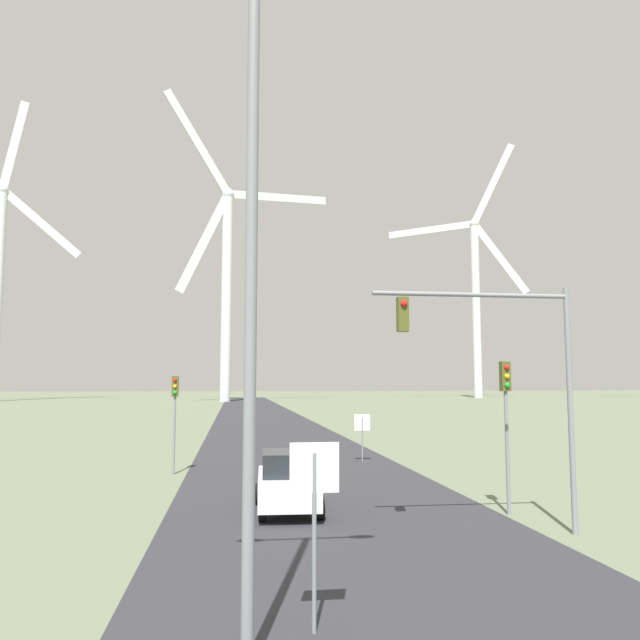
{
  "coord_description": "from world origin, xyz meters",
  "views": [
    {
      "loc": [
        -3.01,
        -1.19,
        3.93
      ],
      "look_at": [
        0.0,
        20.78,
        6.16
      ],
      "focal_mm": 35.0,
      "sensor_mm": 36.0,
      "label": 1
    }
  ],
  "objects_px": {
    "stop_sign_far": "(362,429)",
    "traffic_light_mast_overhead": "(503,354)",
    "wind_turbine_center": "(227,268)",
    "traffic_light_post_near_left": "(175,402)",
    "stop_sign_near": "(314,498)",
    "car_approaching": "(288,481)",
    "streetlamp": "(252,204)",
    "wind_turbine_right": "(476,287)",
    "traffic_light_post_near_right": "(506,403)"
  },
  "relations": [
    {
      "from": "stop_sign_far",
      "to": "traffic_light_mast_overhead",
      "type": "distance_m",
      "value": 15.78
    },
    {
      "from": "stop_sign_far",
      "to": "wind_turbine_center",
      "type": "xyz_separation_m",
      "value": [
        -8.31,
        102.2,
        26.86
      ]
    },
    {
      "from": "traffic_light_post_near_left",
      "to": "traffic_light_mast_overhead",
      "type": "bearing_deg",
      "value": -52.29
    },
    {
      "from": "stop_sign_near",
      "to": "stop_sign_far",
      "type": "distance_m",
      "value": 21.51
    },
    {
      "from": "traffic_light_mast_overhead",
      "to": "car_approaching",
      "type": "xyz_separation_m",
      "value": [
        -5.33,
        3.89,
        -3.76
      ]
    },
    {
      "from": "traffic_light_post_near_left",
      "to": "car_approaching",
      "type": "xyz_separation_m",
      "value": [
        4.23,
        -8.47,
        -2.17
      ]
    },
    {
      "from": "stop_sign_near",
      "to": "traffic_light_mast_overhead",
      "type": "relative_size",
      "value": 0.46
    },
    {
      "from": "streetlamp",
      "to": "traffic_light_post_near_left",
      "type": "xyz_separation_m",
      "value": [
        -2.78,
        18.92,
        -3.46
      ]
    },
    {
      "from": "traffic_light_mast_overhead",
      "to": "car_approaching",
      "type": "bearing_deg",
      "value": 143.89
    },
    {
      "from": "streetlamp",
      "to": "wind_turbine_right",
      "type": "xyz_separation_m",
      "value": [
        63.28,
        148.22,
        22.77
      ]
    },
    {
      "from": "traffic_light_post_near_right",
      "to": "traffic_light_mast_overhead",
      "type": "bearing_deg",
      "value": -115.14
    },
    {
      "from": "traffic_light_post_near_left",
      "to": "wind_turbine_right",
      "type": "distance_m",
      "value": 147.55
    },
    {
      "from": "streetlamp",
      "to": "car_approaching",
      "type": "distance_m",
      "value": 11.96
    },
    {
      "from": "traffic_light_post_near_right",
      "to": "streetlamp",
      "type": "bearing_deg",
      "value": -131.2
    },
    {
      "from": "traffic_light_post_near_left",
      "to": "traffic_light_post_near_right",
      "type": "height_order",
      "value": "traffic_light_post_near_right"
    },
    {
      "from": "car_approaching",
      "to": "stop_sign_far",
      "type": "bearing_deg",
      "value": 67.81
    },
    {
      "from": "streetlamp",
      "to": "stop_sign_far",
      "type": "xyz_separation_m",
      "value": [
        6.17,
        22.04,
        -4.91
      ]
    },
    {
      "from": "car_approaching",
      "to": "wind_turbine_center",
      "type": "relative_size",
      "value": 0.06
    },
    {
      "from": "car_approaching",
      "to": "traffic_light_post_near_right",
      "type": "bearing_deg",
      "value": -11.65
    },
    {
      "from": "traffic_light_mast_overhead",
      "to": "streetlamp",
      "type": "bearing_deg",
      "value": -135.92
    },
    {
      "from": "stop_sign_far",
      "to": "traffic_light_post_near_right",
      "type": "bearing_deg",
      "value": -82.11
    },
    {
      "from": "traffic_light_post_near_left",
      "to": "traffic_light_post_near_right",
      "type": "bearing_deg",
      "value": -42.41
    },
    {
      "from": "stop_sign_far",
      "to": "traffic_light_mast_overhead",
      "type": "xyz_separation_m",
      "value": [
        0.6,
        -15.48,
        3.03
      ]
    },
    {
      "from": "stop_sign_near",
      "to": "traffic_light_post_near_left",
      "type": "height_order",
      "value": "traffic_light_post_near_left"
    },
    {
      "from": "car_approaching",
      "to": "stop_sign_near",
      "type": "bearing_deg",
      "value": -92.27
    },
    {
      "from": "stop_sign_far",
      "to": "traffic_light_post_near_left",
      "type": "distance_m",
      "value": 9.59
    },
    {
      "from": "stop_sign_near",
      "to": "streetlamp",
      "type": "bearing_deg",
      "value": -133.32
    },
    {
      "from": "stop_sign_far",
      "to": "wind_turbine_center",
      "type": "relative_size",
      "value": 0.04
    },
    {
      "from": "traffic_light_post_near_left",
      "to": "traffic_light_mast_overhead",
      "type": "relative_size",
      "value": 0.65
    },
    {
      "from": "traffic_light_post_near_right",
      "to": "car_approaching",
      "type": "distance_m",
      "value": 7.08
    },
    {
      "from": "traffic_light_post_near_right",
      "to": "wind_turbine_right",
      "type": "height_order",
      "value": "wind_turbine_right"
    },
    {
      "from": "stop_sign_far",
      "to": "streetlamp",
      "type": "bearing_deg",
      "value": -105.65
    },
    {
      "from": "traffic_light_mast_overhead",
      "to": "wind_turbine_center",
      "type": "distance_m",
      "value": 120.4
    },
    {
      "from": "streetlamp",
      "to": "stop_sign_near",
      "type": "bearing_deg",
      "value": 46.68
    },
    {
      "from": "car_approaching",
      "to": "wind_turbine_center",
      "type": "distance_m",
      "value": 117.14
    },
    {
      "from": "traffic_light_post_near_right",
      "to": "stop_sign_far",
      "type": "bearing_deg",
      "value": 97.89
    },
    {
      "from": "traffic_light_mast_overhead",
      "to": "car_approaching",
      "type": "height_order",
      "value": "traffic_light_mast_overhead"
    },
    {
      "from": "traffic_light_mast_overhead",
      "to": "wind_turbine_center",
      "type": "xyz_separation_m",
      "value": [
        -8.91,
        117.68,
        23.83
      ]
    },
    {
      "from": "car_approaching",
      "to": "wind_turbine_right",
      "type": "bearing_deg",
      "value": 65.83
    },
    {
      "from": "stop_sign_far",
      "to": "traffic_light_post_near_right",
      "type": "height_order",
      "value": "traffic_light_post_near_right"
    },
    {
      "from": "traffic_light_post_near_left",
      "to": "stop_sign_near",
      "type": "bearing_deg",
      "value": -77.76
    },
    {
      "from": "wind_turbine_center",
      "to": "wind_turbine_right",
      "type": "distance_m",
      "value": 69.68
    },
    {
      "from": "streetlamp",
      "to": "stop_sign_near",
      "type": "height_order",
      "value": "streetlamp"
    },
    {
      "from": "traffic_light_mast_overhead",
      "to": "wind_turbine_center",
      "type": "bearing_deg",
      "value": 94.33
    },
    {
      "from": "streetlamp",
      "to": "traffic_light_post_near_right",
      "type": "height_order",
      "value": "streetlamp"
    },
    {
      "from": "streetlamp",
      "to": "car_approaching",
      "type": "height_order",
      "value": "streetlamp"
    },
    {
      "from": "streetlamp",
      "to": "stop_sign_far",
      "type": "bearing_deg",
      "value": 74.35
    },
    {
      "from": "wind_turbine_right",
      "to": "wind_turbine_center",
      "type": "bearing_deg",
      "value": -159.87
    },
    {
      "from": "traffic_light_post_near_right",
      "to": "traffic_light_mast_overhead",
      "type": "xyz_separation_m",
      "value": [
        -1.19,
        -2.54,
        1.34
      ]
    },
    {
      "from": "wind_turbine_center",
      "to": "traffic_light_post_near_right",
      "type": "bearing_deg",
      "value": -84.99
    }
  ]
}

